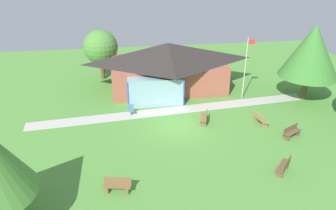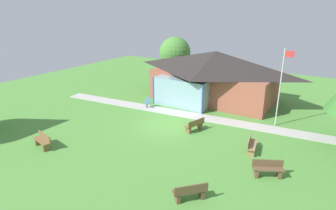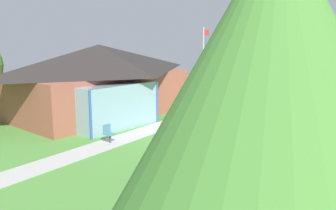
% 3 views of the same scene
% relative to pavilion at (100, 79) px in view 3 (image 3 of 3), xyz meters
% --- Properties ---
extents(ground_plane, '(44.00, 44.00, 0.00)m').
position_rel_pavilion_xyz_m(ground_plane, '(-0.05, -7.24, -2.24)').
color(ground_plane, '#54933D').
extents(pavilion, '(11.18, 7.51, 4.31)m').
position_rel_pavilion_xyz_m(pavilion, '(0.00, 0.00, 0.00)').
color(pavilion, '#A35642').
rests_on(pavilion, ground_plane).
extents(footpath, '(23.03, 3.60, 0.03)m').
position_rel_pavilion_xyz_m(footpath, '(-0.05, -4.75, -2.22)').
color(footpath, '#BCB7B2').
rests_on(footpath, ground_plane).
extents(flagpole, '(0.64, 0.08, 5.39)m').
position_rel_pavilion_xyz_m(flagpole, '(6.23, -3.22, 0.74)').
color(flagpole, silver).
rests_on(flagpole, ground_plane).
extents(bench_mid_right, '(0.70, 1.55, 0.84)m').
position_rel_pavilion_xyz_m(bench_mid_right, '(5.89, -7.94, -1.84)').
color(bench_mid_right, '#9E7A51').
rests_on(bench_mid_right, ground_plane).
extents(bench_lawn_far_right, '(1.53, 1.09, 0.84)m').
position_rel_pavilion_xyz_m(bench_lawn_far_right, '(7.33, -10.01, -1.84)').
color(bench_lawn_far_right, brown).
rests_on(bench_lawn_far_right, ground_plane).
extents(bench_rear_near_path, '(0.87, 1.56, 0.84)m').
position_rel_pavilion_xyz_m(bench_rear_near_path, '(1.83, -7.09, -1.84)').
color(bench_rear_near_path, brown).
rests_on(bench_rear_near_path, ground_plane).
extents(bench_front_left, '(1.56, 0.74, 0.84)m').
position_rel_pavilion_xyz_m(bench_front_left, '(-4.69, -13.99, -1.84)').
color(bench_front_left, brown).
rests_on(bench_front_left, ground_plane).
extents(patio_chair_west, '(0.46, 0.46, 0.86)m').
position_rel_pavilion_xyz_m(patio_chair_west, '(-3.60, -5.04, -1.82)').
color(patio_chair_west, teal).
rests_on(patio_chair_west, ground_plane).
extents(tree_east_hedge, '(4.87, 4.87, 6.54)m').
position_rel_pavilion_xyz_m(tree_east_hedge, '(11.40, -4.11, 2.09)').
color(tree_east_hedge, brown).
rests_on(tree_east_hedge, ground_plane).
extents(tree_lawn_corner, '(4.35, 4.35, 6.09)m').
position_rel_pavilion_xyz_m(tree_lawn_corner, '(-10.23, -15.91, 1.87)').
color(tree_lawn_corner, brown).
rests_on(tree_lawn_corner, ground_plane).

